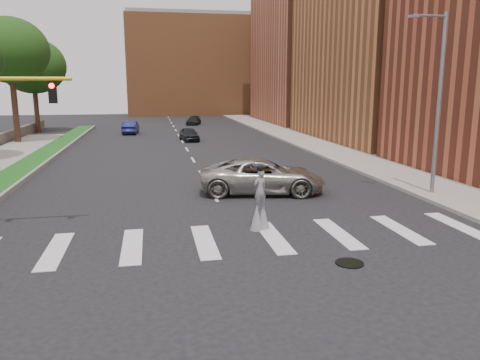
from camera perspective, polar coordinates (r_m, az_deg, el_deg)
ground_plane at (r=16.42m, az=0.59°, el=-8.36°), size 160.00×160.00×0.00m
grass_median at (r=36.55m, az=-24.02°, el=1.92°), size 2.00×60.00×0.25m
median_curb at (r=36.32m, az=-22.41°, el=2.02°), size 0.20×60.00×0.28m
sidewalk_right at (r=43.39m, az=10.35°, el=4.05°), size 5.00×90.00×0.18m
manhole at (r=15.49m, az=13.21°, el=-9.83°), size 0.90×0.90×0.04m
building_mid at (r=52.02m, az=19.08°, el=18.00°), size 16.00×22.00×24.00m
building_far at (r=73.67m, az=9.44°, el=14.80°), size 16.00×22.00×20.00m
building_backdrop at (r=93.64m, az=-5.37°, el=13.55°), size 26.00×14.00×18.00m
streetlight at (r=25.34m, az=22.95°, el=9.07°), size 2.05×0.20×9.00m
stilt_performer at (r=18.28m, az=2.46°, el=-3.16°), size 0.81×0.66×2.57m
suv_crossing at (r=24.51m, az=2.75°, el=0.49°), size 6.92×4.12×1.80m
car_near at (r=48.01m, az=-6.23°, el=5.57°), size 2.03×4.08×1.33m
car_mid at (r=56.23m, az=-13.19°, el=6.26°), size 1.90×4.57×1.47m
car_far at (r=67.60m, az=-5.68°, el=7.22°), size 2.69×4.36×1.18m
tree_4 at (r=50.02m, az=-26.27°, el=13.97°), size 7.15×7.15×11.80m
tree_5 at (r=60.98m, az=-23.94°, el=12.58°), size 7.52×7.52×10.96m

